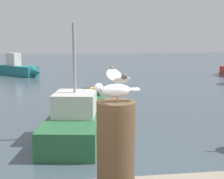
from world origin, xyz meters
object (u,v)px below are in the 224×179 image
at_px(mooring_post, 116,149).
at_px(boat_teal, 20,69).
at_px(seagull, 116,85).
at_px(boat_green, 82,112).

height_order(mooring_post, boat_teal, mooring_post).
xyz_separation_m(mooring_post, boat_teal, (-4.70, 20.33, -1.29)).
relative_size(seagull, boat_teal, 0.14).
bearing_deg(seagull, boat_green, 91.49).
bearing_deg(boat_teal, seagull, -76.99).
bearing_deg(seagull, mooring_post, 1.62).
bearing_deg(boat_green, boat_teal, 108.30).
height_order(mooring_post, boat_green, boat_green).
relative_size(mooring_post, boat_green, 0.14).
relative_size(mooring_post, seagull, 1.32).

